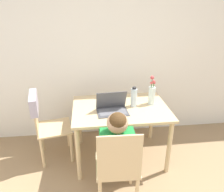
{
  "coord_description": "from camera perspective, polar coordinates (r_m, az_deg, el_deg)",
  "views": [
    {
      "loc": [
        -0.51,
        -0.67,
        1.86
      ],
      "look_at": [
        -0.25,
        1.52,
        0.88
      ],
      "focal_mm": 35.0,
      "sensor_mm": 36.0,
      "label": 1
    }
  ],
  "objects": [
    {
      "name": "dining_table",
      "position": [
        2.61,
        2.19,
        -4.65
      ],
      "size": [
        1.11,
        0.79,
        0.7
      ],
      "color": "#D6B784",
      "rests_on": "ground_plane"
    },
    {
      "name": "chair_occupied",
      "position": [
        2.11,
        1.53,
        -18.12
      ],
      "size": [
        0.41,
        0.41,
        0.88
      ],
      "rotation": [
        0.0,
        0.0,
        3.1
      ],
      "color": "#D6B784",
      "rests_on": "ground_plane"
    },
    {
      "name": "chair_spare",
      "position": [
        2.71,
        -17.75,
        -5.17
      ],
      "size": [
        0.5,
        0.47,
        0.89
      ],
      "rotation": [
        0.0,
        0.0,
        1.75
      ],
      "color": "#D6B784",
      "rests_on": "ground_plane"
    },
    {
      "name": "wall_back",
      "position": [
        3.01,
        3.16,
        12.09
      ],
      "size": [
        6.4,
        0.05,
        2.5
      ],
      "color": "white",
      "rests_on": "ground_plane"
    },
    {
      "name": "flower_vase",
      "position": [
        2.64,
        10.37,
        0.66
      ],
      "size": [
        0.08,
        0.08,
        0.35
      ],
      "color": "silver",
      "rests_on": "dining_table"
    },
    {
      "name": "person_seated",
      "position": [
        2.09,
        1.22,
        -12.36
      ],
      "size": [
        0.33,
        0.43,
        0.99
      ],
      "rotation": [
        0.0,
        0.0,
        3.1
      ],
      "color": "#1E8438",
      "rests_on": "ground_plane"
    },
    {
      "name": "water_bottle",
      "position": [
        2.56,
        5.73,
        -0.33
      ],
      "size": [
        0.07,
        0.07,
        0.24
      ],
      "color": "silver",
      "rests_on": "dining_table"
    },
    {
      "name": "laptop",
      "position": [
        2.45,
        0.0,
        -2.88
      ],
      "size": [
        0.36,
        0.26,
        0.23
      ],
      "rotation": [
        0.0,
        0.0,
        0.06
      ],
      "color": "#4C4C51",
      "rests_on": "dining_table"
    }
  ]
}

